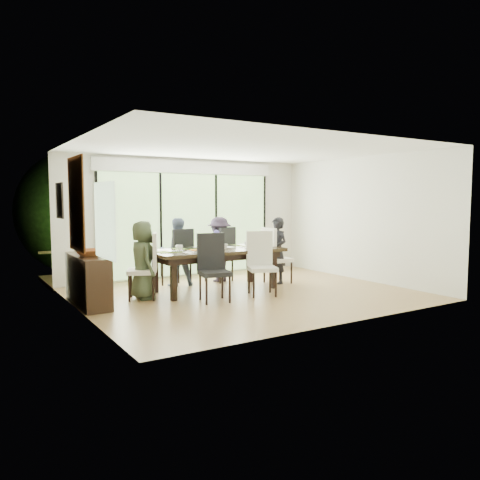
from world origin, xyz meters
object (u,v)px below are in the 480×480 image
person_left_end (143,260)px  cup_b (225,246)px  bowl (89,253)px  chair_far_right (219,254)px  person_right_end (277,250)px  cup_a (179,248)px  chair_far_left (176,257)px  laptop (177,251)px  person_far_right (219,249)px  sideboard (88,280)px  vase (217,245)px  chair_right_end (278,255)px  chair_near_left (215,268)px  table_top (216,251)px  person_far_left (177,252)px  chair_left_end (142,266)px  chair_near_right (262,263)px  cup_c (247,244)px

person_left_end → cup_b: 1.64m
bowl → chair_far_right: bearing=17.2°
person_right_end → cup_a: size_ratio=10.40×
chair_far_left → laptop: 1.06m
person_left_end → person_far_right: same height
person_far_right → cup_b: person_far_right is taller
chair_far_right → bowl: 3.14m
chair_far_right → sideboard: 3.10m
vase → cup_a: size_ratio=0.97×
chair_right_end → chair_far_right: bearing=49.2°
laptop → chair_near_left: bearing=-81.3°
table_top → bowl: bowl is taller
bowl → person_right_end: bearing=1.1°
chair_far_right → laptop: size_ratio=3.33×
person_far_left → cup_b: bearing=132.8°
chair_left_end → person_right_end: (2.98, 0.00, 0.10)m
chair_near_right → bowl: size_ratio=2.68×
vase → cup_a: (-0.75, 0.10, -0.01)m
laptop → cup_a: bearing=43.3°
chair_far_left → chair_near_left: 1.72m
person_far_right → bowl: (-2.98, -0.91, 0.20)m
person_right_end → table_top: bearing=-95.8°
table_top → cup_a: cup_a is taller
chair_far_right → person_right_end: bearing=116.9°
table_top → chair_near_left: size_ratio=2.18×
laptop → bowl: size_ratio=0.80×
laptop → person_far_right: bearing=17.8°
chair_right_end → cup_c: 0.76m
chair_near_right → person_far_left: bearing=140.1°
person_far_right → bowl: size_ratio=3.15×
person_right_end → bowl: (-3.91, -0.08, 0.20)m
chair_left_end → chair_far_right: bearing=136.2°
cup_c → sideboard: 3.27m
chair_far_left → person_right_end: person_right_end is taller
chair_near_left → person_far_left: 1.70m
chair_left_end → laptop: bearing=104.9°
chair_far_left → chair_far_right: bearing=167.8°
chair_far_right → person_left_end: person_left_end is taller
chair_far_left → bowl: (-1.98, -0.93, 0.30)m
person_left_end → chair_far_right: bearing=-64.5°
cup_a → sideboard: size_ratio=0.09×
chair_right_end → chair_near_left: size_ratio=1.00×
chair_right_end → chair_far_right: same height
chair_near_left → person_left_end: (-0.98, 0.87, 0.10)m
person_right_end → sideboard: (-3.91, 0.02, -0.28)m
chair_near_right → person_far_left: (-0.95, 1.70, 0.10)m
person_right_end → cup_b: (-1.33, -0.10, 0.16)m
table_top → person_far_left: size_ratio=1.86×
chair_right_end → vase: bearing=89.0°
sideboard → chair_near_left: bearing=-24.8°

